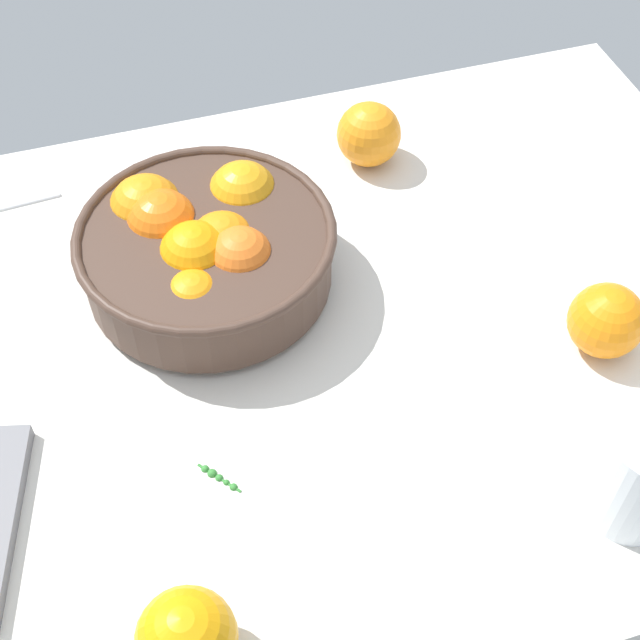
% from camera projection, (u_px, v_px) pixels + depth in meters
% --- Properties ---
extents(ground_plane, '(1.11, 0.82, 0.03)m').
position_uv_depth(ground_plane, '(324.00, 337.00, 1.01)').
color(ground_plane, silver).
extents(fruit_bowl, '(0.29, 0.29, 0.11)m').
position_uv_depth(fruit_bowl, '(204.00, 249.00, 1.00)').
color(fruit_bowl, '#473328').
rests_on(fruit_bowl, ground_plane).
extents(loose_orange_0, '(0.08, 0.08, 0.08)m').
position_uv_depth(loose_orange_0, '(187.00, 638.00, 0.73)').
color(loose_orange_0, orange).
rests_on(loose_orange_0, ground_plane).
extents(loose_orange_1, '(0.08, 0.08, 0.08)m').
position_uv_depth(loose_orange_1, '(606.00, 321.00, 0.95)').
color(loose_orange_1, orange).
rests_on(loose_orange_1, ground_plane).
extents(loose_orange_2, '(0.08, 0.08, 0.08)m').
position_uv_depth(loose_orange_2, '(369.00, 134.00, 1.15)').
color(loose_orange_2, orange).
rests_on(loose_orange_2, ground_plane).
extents(herb_sprig_0, '(0.04, 0.04, 0.01)m').
position_uv_depth(herb_sprig_0, '(218.00, 476.00, 0.87)').
color(herb_sprig_0, '#337E32').
rests_on(herb_sprig_0, ground_plane).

